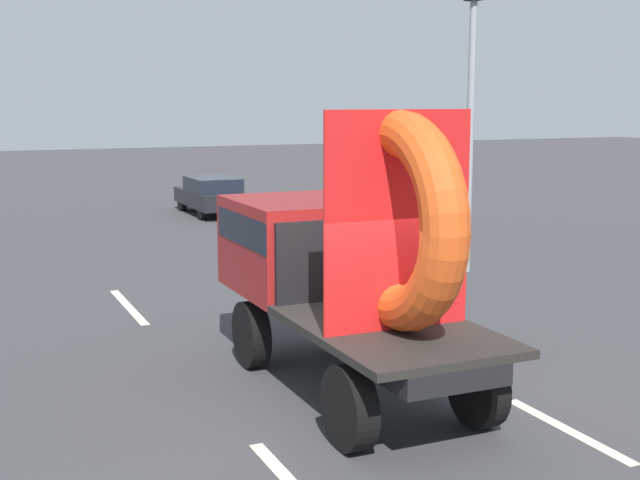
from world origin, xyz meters
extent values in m
plane|color=#38383A|center=(0.00, 0.00, 0.00)|extent=(120.00, 120.00, 0.00)
cylinder|color=black|center=(-0.79, 2.54, 0.49)|extent=(0.28, 0.97, 0.97)
cylinder|color=black|center=(0.91, 2.54, 0.49)|extent=(0.28, 0.97, 0.97)
cylinder|color=black|center=(-0.79, -0.73, 0.49)|extent=(0.28, 0.97, 0.97)
cylinder|color=black|center=(0.91, -0.73, 0.49)|extent=(0.28, 0.97, 0.97)
cube|color=black|center=(0.06, 0.98, 0.95)|extent=(1.30, 5.30, 0.25)
cube|color=maroon|center=(0.06, 2.54, 1.75)|extent=(2.00, 2.19, 1.35)
cube|color=black|center=(0.06, 2.49, 2.05)|extent=(2.02, 2.08, 0.44)
cube|color=black|center=(0.06, -0.11, 1.13)|extent=(2.00, 3.11, 0.10)
cube|color=black|center=(0.06, 1.39, 1.73)|extent=(1.80, 0.08, 1.10)
torus|color=#D84C19|center=(0.06, -0.26, 2.47)|extent=(0.54, 2.58, 2.58)
cube|color=red|center=(0.06, -0.26, 2.47)|extent=(1.90, 0.03, 2.58)
cylinder|color=black|center=(2.87, 20.22, 0.30)|extent=(0.20, 0.59, 0.59)
cylinder|color=black|center=(4.31, 20.22, 0.30)|extent=(0.20, 0.59, 0.59)
cylinder|color=black|center=(2.87, 17.73, 0.30)|extent=(0.20, 0.59, 0.59)
cylinder|color=black|center=(4.31, 17.73, 0.30)|extent=(0.20, 0.59, 0.59)
cube|color=black|center=(3.59, 18.98, 0.55)|extent=(1.66, 3.88, 0.51)
cube|color=black|center=(3.59, 18.89, 1.04)|extent=(1.50, 2.18, 0.46)
cylinder|color=gray|center=(6.03, 7.20, 2.99)|extent=(0.16, 0.16, 5.98)
cube|color=beige|center=(-1.70, 6.95, 0.00)|extent=(0.16, 2.94, 0.01)
cube|color=beige|center=(1.83, -1.28, 0.00)|extent=(0.16, 2.19, 0.01)
cube|color=beige|center=(1.83, 6.80, 0.00)|extent=(0.16, 2.63, 0.01)
camera|label=1|loc=(-4.75, -8.86, 3.87)|focal=47.85mm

